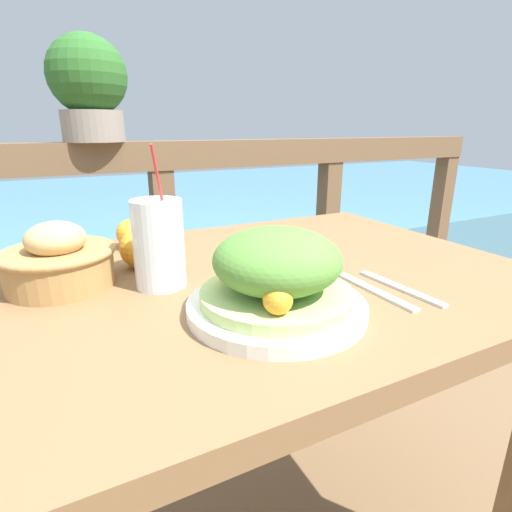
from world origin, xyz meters
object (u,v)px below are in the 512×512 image
object	(u,v)px
salad_plate	(277,278)
drink_glass	(159,244)
potted_plant	(89,86)
bread_basket	(59,261)

from	to	relation	value
salad_plate	drink_glass	xyz separation A→B (m)	(-0.13, 0.19, 0.02)
drink_glass	potted_plant	bearing A→B (deg)	91.70
salad_plate	potted_plant	world-z (taller)	potted_plant
bread_basket	potted_plant	distance (m)	0.67
drink_glass	potted_plant	world-z (taller)	potted_plant
salad_plate	drink_glass	world-z (taller)	drink_glass
drink_glass	bread_basket	bearing A→B (deg)	153.56
bread_basket	drink_glass	bearing A→B (deg)	-26.44
potted_plant	salad_plate	bearing A→B (deg)	-79.97
salad_plate	bread_basket	bearing A→B (deg)	137.02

